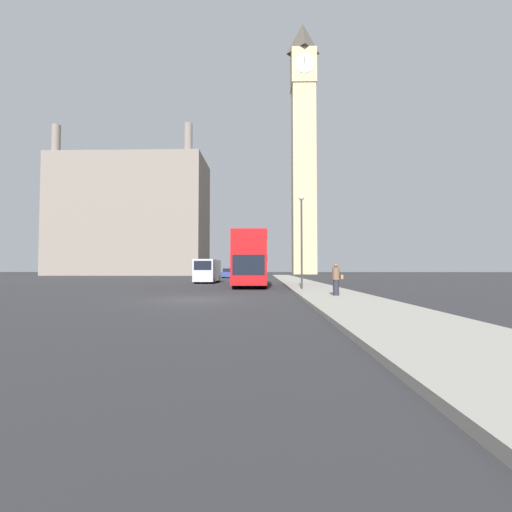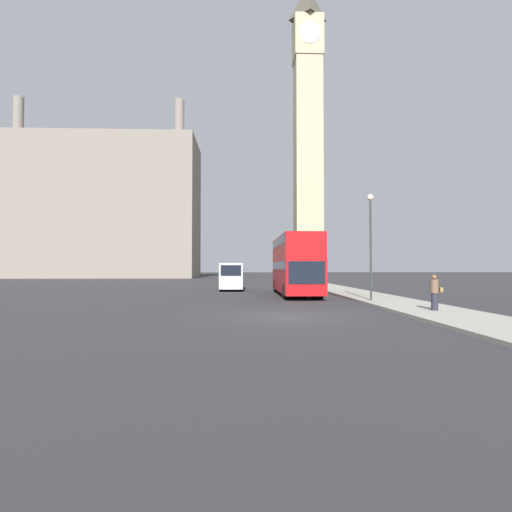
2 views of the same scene
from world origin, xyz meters
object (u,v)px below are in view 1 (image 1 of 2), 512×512
at_px(street_lamp, 302,228).
at_px(parked_sedan, 228,273).
at_px(pedestrian, 336,279).
at_px(white_van, 208,270).
at_px(clock_tower, 303,144).
at_px(red_double_decker_bus, 251,258).

bearing_deg(street_lamp, parked_sedan, 103.70).
height_order(pedestrian, street_lamp, street_lamp).
bearing_deg(street_lamp, white_van, 122.03).
relative_size(clock_tower, street_lamp, 11.75).
bearing_deg(red_double_decker_bus, clock_tower, 79.71).
xyz_separation_m(red_double_decker_bus, street_lamp, (3.50, -6.43, 1.75)).
bearing_deg(white_van, parked_sedan, 90.42).
bearing_deg(clock_tower, pedestrian, -95.50).
bearing_deg(pedestrian, red_double_decker_bus, 111.32).
relative_size(pedestrian, parked_sedan, 0.37).
relative_size(red_double_decker_bus, parked_sedan, 2.43).
distance_m(white_van, pedestrian, 20.91).
bearing_deg(red_double_decker_bus, parked_sedan, 99.95).
height_order(clock_tower, parked_sedan, clock_tower).
distance_m(pedestrian, parked_sedan, 41.31).
relative_size(red_double_decker_bus, white_van, 1.73).
distance_m(white_van, parked_sedan, 21.53).
bearing_deg(white_van, clock_tower, 74.23).
xyz_separation_m(pedestrian, street_lamp, (-1.09, 5.34, 3.20)).
relative_size(red_double_decker_bus, street_lamp, 1.69).
bearing_deg(clock_tower, white_van, -105.77).
bearing_deg(red_double_decker_bus, white_van, 125.02).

